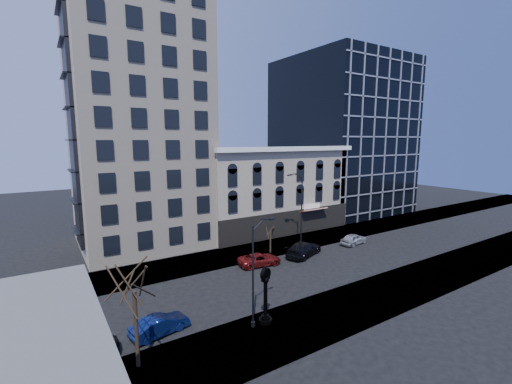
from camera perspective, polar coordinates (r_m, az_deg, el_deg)
ground at (r=33.75m, az=0.82°, el=-14.73°), size 160.00×160.00×0.00m
sidewalk_far at (r=40.19m, az=-5.58°, el=-10.76°), size 160.00×6.00×0.12m
sidewalk_near at (r=28.08m, az=10.42°, el=-19.87°), size 160.00×6.00×0.12m
cream_tower at (r=46.42m, az=-19.39°, el=15.53°), size 15.90×15.40×42.50m
victorian_row at (r=51.40m, az=2.26°, el=0.40°), size 22.60×11.19×12.50m
glass_office at (r=67.77m, az=13.98°, el=8.95°), size 20.00×20.15×28.00m
street_clock at (r=26.05m, az=1.59°, el=-17.09°), size 0.99×0.99×4.36m
street_lamp_near at (r=24.41m, az=0.48°, el=-8.77°), size 2.03×0.64×7.92m
street_lamp_far at (r=42.83m, az=6.92°, el=0.30°), size 2.43×0.48×9.39m
bare_tree_near at (r=21.21m, az=-19.79°, el=-12.79°), size 4.41×4.41×7.57m
bare_tree_far at (r=40.62m, az=2.43°, el=-6.13°), size 2.25×2.25×3.86m
warning_sign at (r=22.99m, az=-35.69°, el=-22.88°), size 0.87×0.25×2.72m
car_near_a at (r=25.39m, az=-27.69°, el=-22.12°), size 5.14×2.90×1.65m
car_near_b at (r=26.37m, az=-15.72°, el=-20.55°), size 4.31×2.18×1.36m
car_far_a at (r=37.54m, az=0.59°, el=-11.18°), size 4.96×2.77×1.31m
car_far_b at (r=40.81m, az=7.96°, el=-9.37°), size 6.08×4.21×1.63m
car_far_c at (r=46.43m, az=15.98°, el=-7.54°), size 4.31×2.18×1.41m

